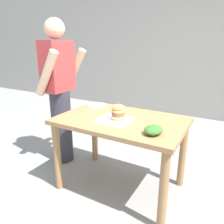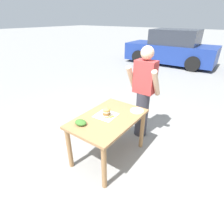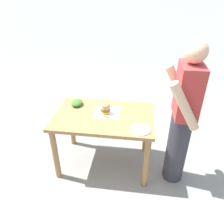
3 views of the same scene
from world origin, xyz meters
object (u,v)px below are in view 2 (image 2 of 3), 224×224
sandwich (106,112)px  side_plate_with_forks (137,111)px  side_salad (81,122)px  patio_table (108,124)px  pickle_spear (112,117)px  parked_car_mid_block (171,49)px  diner_across_table (144,93)px

sandwich → side_plate_with_forks: (0.29, 0.43, -0.07)m
side_plate_with_forks → side_salad: size_ratio=1.22×
side_plate_with_forks → side_salad: 0.94m
patio_table → pickle_spear: 0.15m
parked_car_mid_block → side_plate_with_forks: bearing=-75.2°
sandwich → pickle_spear: 0.11m
sandwich → side_plate_with_forks: sandwich is taller
patio_table → sandwich: (-0.04, 0.01, 0.20)m
patio_table → side_salad: 0.46m
side_plate_with_forks → diner_across_table: size_ratio=0.13×
side_salad → parked_car_mid_block: 7.66m
sandwich → patio_table: bearing=-17.3°
parked_car_mid_block → diner_across_table: bearing=-75.2°
side_salad → diner_across_table: (0.33, 1.26, 0.10)m
side_salad → diner_across_table: size_ratio=0.11×
sandwich → diner_across_table: size_ratio=0.11×
sandwich → side_plate_with_forks: 0.52m
patio_table → pickle_spear: (0.05, 0.03, 0.14)m
sandwich → parked_car_mid_block: parked_car_mid_block is taller
patio_table → diner_across_table: (0.14, 0.88, 0.26)m
pickle_spear → side_salad: size_ratio=0.39×
pickle_spear → side_plate_with_forks: (0.20, 0.41, -0.01)m
sandwich → side_plate_with_forks: bearing=55.7°
patio_table → side_plate_with_forks: side_plate_with_forks is taller
side_plate_with_forks → diner_across_table: diner_across_table is taller
side_salad → parked_car_mid_block: (-1.33, 7.54, -0.06)m
side_plate_with_forks → parked_car_mid_block: size_ratio=0.05×
patio_table → pickle_spear: size_ratio=16.79×
side_salad → side_plate_with_forks: bearing=61.5°
sandwich → side_salad: size_ratio=1.01×
sandwich → parked_car_mid_block: bearing=101.7°
patio_table → diner_across_table: size_ratio=0.70×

